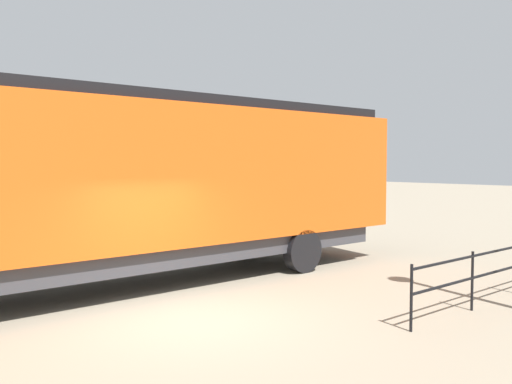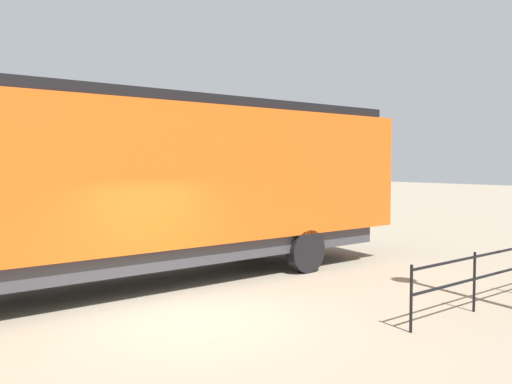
{
  "view_description": "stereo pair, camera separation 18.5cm",
  "coord_description": "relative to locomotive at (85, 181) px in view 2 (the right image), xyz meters",
  "views": [
    {
      "loc": [
        7.98,
        -5.27,
        2.81
      ],
      "look_at": [
        0.57,
        1.01,
        2.28
      ],
      "focal_mm": 38.2,
      "sensor_mm": 36.0,
      "label": 1
    },
    {
      "loc": [
        8.1,
        -5.13,
        2.81
      ],
      "look_at": [
        0.57,
        1.01,
        2.28
      ],
      "focal_mm": 38.2,
      "sensor_mm": 36.0,
      "label": 2
    }
  ],
  "objects": [
    {
      "name": "ground_plane",
      "position": [
        3.14,
        0.67,
        -2.4
      ],
      "size": [
        120.0,
        120.0,
        0.0
      ],
      "primitive_type": "plane",
      "color": "gray"
    },
    {
      "name": "locomotive",
      "position": [
        0.0,
        0.0,
        0.0
      ],
      "size": [
        3.09,
        18.19,
        4.31
      ],
      "color": "#D15114",
      "rests_on": "ground_plane"
    }
  ]
}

